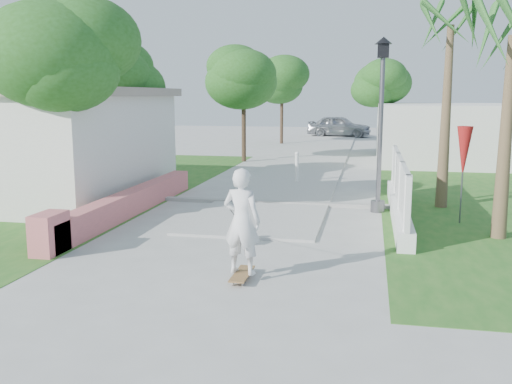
% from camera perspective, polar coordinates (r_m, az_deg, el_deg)
% --- Properties ---
extents(ground, '(90.00, 90.00, 0.00)m').
position_cam_1_polar(ground, '(10.22, -4.25, -7.49)').
color(ground, '#B7B7B2').
rests_on(ground, ground).
extents(path_strip, '(3.20, 36.00, 0.06)m').
position_cam_1_polar(path_strip, '(29.67, 6.15, 3.86)').
color(path_strip, '#B7B7B2').
rests_on(path_strip, ground).
extents(curb, '(6.50, 0.25, 0.10)m').
position_cam_1_polar(curb, '(15.91, 1.53, -1.06)').
color(curb, '#999993').
rests_on(curb, ground).
extents(grass_left, '(8.00, 20.00, 0.01)m').
position_cam_1_polar(grass_left, '(20.12, -17.49, 0.64)').
color(grass_left, '#25611E').
rests_on(grass_left, ground).
extents(pink_wall, '(0.45, 8.20, 0.80)m').
position_cam_1_polar(pink_wall, '(14.51, -13.11, -1.30)').
color(pink_wall, '#D46D6F').
rests_on(pink_wall, ground).
extents(house_left, '(8.40, 7.40, 3.23)m').
position_cam_1_polar(house_left, '(18.77, -23.36, 4.69)').
color(house_left, silver).
rests_on(house_left, ground).
extents(lattice_fence, '(0.35, 7.00, 1.50)m').
position_cam_1_polar(lattice_fence, '(14.63, 14.09, -0.32)').
color(lattice_fence, white).
rests_on(lattice_fence, ground).
extents(building_right, '(6.00, 8.00, 2.60)m').
position_cam_1_polar(building_right, '(27.66, 18.34, 5.65)').
color(building_right, silver).
rests_on(building_right, ground).
extents(street_lamp, '(0.44, 0.44, 4.44)m').
position_cam_1_polar(street_lamp, '(14.92, 12.37, 7.20)').
color(street_lamp, '#59595E').
rests_on(street_lamp, ground).
extents(bollard, '(0.14, 0.14, 1.09)m').
position_cam_1_polar(bollard, '(19.71, 4.09, 2.58)').
color(bollard, white).
rests_on(bollard, ground).
extents(patio_umbrella, '(0.36, 0.36, 2.30)m').
position_cam_1_polar(patio_umbrella, '(14.13, 20.07, 3.71)').
color(patio_umbrella, '#59595E').
rests_on(patio_umbrella, ground).
extents(tree_left_near, '(3.60, 3.60, 5.28)m').
position_cam_1_polar(tree_left_near, '(14.31, -19.05, 12.41)').
color(tree_left_near, '#4C3826').
rests_on(tree_left_near, ground).
extents(tree_left_mid, '(3.20, 3.20, 4.85)m').
position_cam_1_polar(tree_left_mid, '(19.65, -13.37, 10.84)').
color(tree_left_mid, '#4C3826').
rests_on(tree_left_mid, ground).
extents(tree_path_left, '(3.40, 3.40, 5.23)m').
position_cam_1_polar(tree_path_left, '(26.01, -1.22, 11.46)').
color(tree_path_left, '#4C3826').
rests_on(tree_path_left, ground).
extents(tree_path_right, '(3.00, 3.00, 4.79)m').
position_cam_1_polar(tree_path_right, '(29.39, 12.63, 10.40)').
color(tree_path_right, '#4C3826').
rests_on(tree_path_right, ground).
extents(tree_path_far, '(3.20, 3.20, 5.17)m').
position_cam_1_polar(tree_path_far, '(35.81, 2.63, 10.97)').
color(tree_path_far, '#4C3826').
rests_on(tree_path_far, ground).
extents(palm_far, '(1.80, 1.80, 5.30)m').
position_cam_1_polar(palm_far, '(16.09, 18.85, 14.43)').
color(palm_far, brown).
rests_on(palm_far, ground).
extents(palm_near, '(1.80, 1.80, 4.70)m').
position_cam_1_polar(palm_near, '(12.93, 24.23, 13.03)').
color(palm_near, brown).
rests_on(palm_near, ground).
extents(skateboarder, '(0.79, 2.82, 1.86)m').
position_cam_1_polar(skateboarder, '(9.85, -1.61, -2.87)').
color(skateboarder, olive).
rests_on(skateboarder, ground).
extents(dog, '(0.31, 0.55, 0.38)m').
position_cam_1_polar(dog, '(11.63, -1.16, -4.29)').
color(dog, silver).
rests_on(dog, ground).
extents(parked_car, '(4.73, 2.33, 1.55)m').
position_cam_1_polar(parked_car, '(42.07, 8.33, 6.54)').
color(parked_car, '#989A9F').
rests_on(parked_car, ground).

